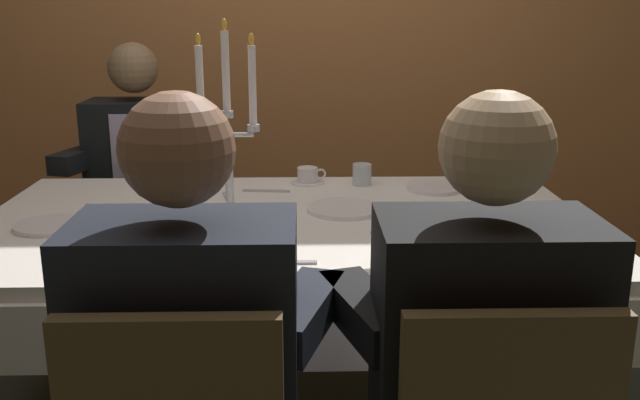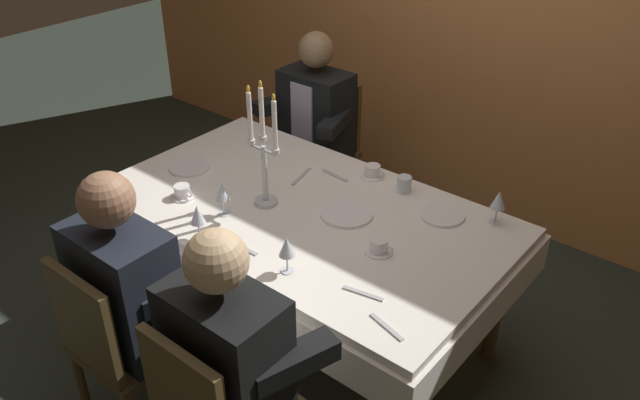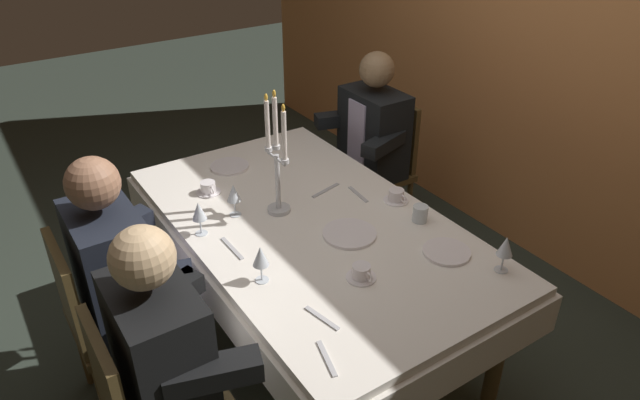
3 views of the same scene
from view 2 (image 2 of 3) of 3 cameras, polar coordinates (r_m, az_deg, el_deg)
The scene contains 23 objects.
ground_plane at distance 3.45m, azimuth -1.35°, elevation -11.14°, with size 12.00×12.00×0.00m, color #2E372E.
back_wall at distance 4.07m, azimuth 14.42°, elevation 16.47°, with size 6.00×0.12×2.70m, color #D28449.
dining_table at distance 3.07m, azimuth -1.50°, elevation -2.56°, with size 1.94×1.14×0.74m.
candelabra at distance 2.92m, azimuth -4.99°, elevation 3.93°, with size 0.19×0.11×0.61m.
dinner_plate_0 at distance 2.95m, azimuth 2.38°, elevation -1.19°, with size 0.24×0.24×0.01m, color white.
dinner_plate_1 at distance 3.40m, azimuth -11.42°, elevation 2.88°, with size 0.21×0.21×0.01m, color white.
dinner_plate_2 at distance 2.99m, azimuth 10.73°, elevation -1.30°, with size 0.21×0.21×0.01m, color white.
wine_glass_0 at distance 2.93m, azimuth -8.62°, elevation 0.69°, with size 0.07×0.07×0.16m.
wine_glass_1 at distance 2.94m, azimuth 15.48°, elevation -0.04°, with size 0.07×0.07×0.16m.
wine_glass_2 at distance 2.78m, azimuth -10.76°, elevation -1.36°, with size 0.07×0.07×0.16m.
wine_glass_3 at distance 2.54m, azimuth -2.96°, elevation -4.22°, with size 0.07×0.07×0.16m.
water_tumbler_0 at distance 3.14m, azimuth 7.43°, elevation 1.41°, with size 0.07×0.07×0.08m, color silver.
coffee_cup_0 at distance 3.26m, azimuth 4.70°, elevation 2.52°, with size 0.13×0.12×0.06m.
coffee_cup_1 at distance 2.71m, azimuth 5.24°, elevation -4.09°, with size 0.13×0.12×0.06m.
coffee_cup_2 at distance 3.14m, azimuth -12.05°, elevation 0.70°, with size 0.13×0.12×0.06m.
knife_0 at distance 3.25m, azimuth -1.66°, elevation 2.10°, with size 0.19×0.02×0.01m, color #B7B7BC.
knife_1 at distance 2.76m, azimuth -7.09°, elevation -4.06°, with size 0.19×0.02×0.01m, color #B7B7BC.
spoon_2 at distance 3.26m, azimuth 1.29°, elevation 2.18°, with size 0.17×0.02×0.01m, color #B7B7BC.
fork_3 at distance 2.50m, azimuth 3.82°, elevation -8.22°, with size 0.17×0.02×0.01m, color #B7B7BC.
spoon_4 at distance 2.37m, azimuth 5.90°, elevation -11.07°, with size 0.17×0.02×0.01m, color #B7B7BC.
seated_diner_0 at distance 3.97m, azimuth -0.28°, elevation 7.68°, with size 0.63×0.48×1.24m.
seated_diner_1 at distance 2.64m, azimuth -17.02°, elevation -7.45°, with size 0.63×0.48×1.24m.
seated_diner_2 at distance 2.28m, azimuth -8.42°, elevation -13.45°, with size 0.63×0.48×1.24m.
Camera 2 is at (1.67, -1.92, 2.34)m, focal length 36.25 mm.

